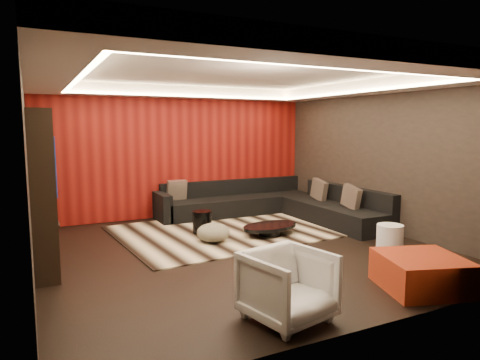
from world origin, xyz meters
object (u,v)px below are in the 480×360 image
white_side_table (390,241)px  orange_ottoman (421,273)px  coffee_table (270,230)px  sectional_sofa (273,206)px  armchair (288,286)px  drum_stool (202,222)px

white_side_table → orange_ottoman: white_side_table is taller
coffee_table → sectional_sofa: bearing=57.2°
armchair → sectional_sofa: bearing=48.8°
drum_stool → orange_ottoman: 3.98m
drum_stool → sectional_sofa: sectional_sofa is taller
orange_ottoman → drum_stool: bearing=110.8°
armchair → drum_stool: bearing=69.9°
drum_stool → sectional_sofa: bearing=18.7°
coffee_table → white_side_table: bearing=-61.6°
drum_stool → sectional_sofa: size_ratio=0.11×
drum_stool → armchair: size_ratio=0.51×
coffee_table → orange_ottoman: 3.05m
sectional_sofa → coffee_table: bearing=-122.8°
white_side_table → orange_ottoman: (-0.65, -1.15, -0.04)m
drum_stool → orange_ottoman: bearing=-69.2°
coffee_table → sectional_sofa: size_ratio=0.31×
coffee_table → white_side_table: white_side_table is taller
sectional_sofa → orange_ottoman: bearing=-96.5°
white_side_table → armchair: 2.83m
orange_ottoman → coffee_table: bearing=96.8°
coffee_table → white_side_table: 2.13m
orange_ottoman → armchair: size_ratio=1.16×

